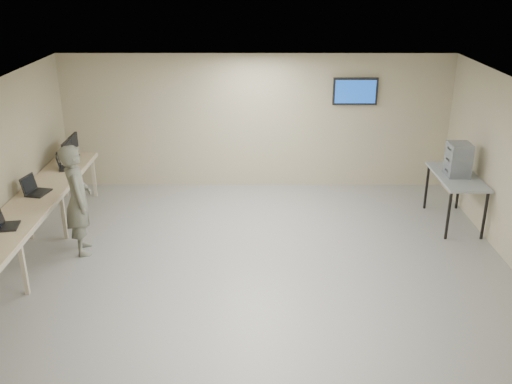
{
  "coord_description": "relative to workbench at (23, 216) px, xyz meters",
  "views": [
    {
      "loc": [
        0.01,
        -8.0,
        4.42
      ],
      "look_at": [
        0.0,
        0.2,
        1.15
      ],
      "focal_mm": 40.0,
      "sensor_mm": 36.0,
      "label": 1
    }
  ],
  "objects": [
    {
      "name": "room",
      "position": [
        3.62,
        0.06,
        0.58
      ],
      "size": [
        8.01,
        7.01,
        2.81
      ],
      "color": "#9E9E9D",
      "rests_on": "ground"
    },
    {
      "name": "workbench",
      "position": [
        0.0,
        0.0,
        0.0
      ],
      "size": [
        0.76,
        6.0,
        0.9
      ],
      "color": "beige",
      "rests_on": "ground"
    },
    {
      "name": "laptop_1",
      "position": [
        -0.04,
        -0.55,
        0.14
      ],
      "size": [
        0.34,
        0.39,
        0.27
      ],
      "rotation": [
        0.0,
        0.0,
        0.18
      ],
      "color": "black",
      "rests_on": "workbench"
    },
    {
      "name": "laptop_2",
      "position": [
        -0.08,
        0.75,
        0.15
      ],
      "size": [
        0.4,
        0.45,
        0.31
      ],
      "rotation": [
        0.0,
        0.0,
        -0.2
      ],
      "color": "black",
      "rests_on": "workbench"
    },
    {
      "name": "laptop_3",
      "position": [
        -0.0,
        1.99,
        0.15
      ],
      "size": [
        0.38,
        0.42,
        0.28
      ],
      "rotation": [
        0.0,
        0.0,
        0.28
      ],
      "color": "black",
      "rests_on": "workbench"
    },
    {
      "name": "monitor_near",
      "position": [
        -0.01,
        2.32,
        0.33
      ],
      "size": [
        0.19,
        0.43,
        0.43
      ],
      "color": "black",
      "rests_on": "workbench"
    },
    {
      "name": "monitor_far",
      "position": [
        -0.01,
        2.75,
        0.34
      ],
      "size": [
        0.2,
        0.44,
        0.44
      ],
      "color": "black",
      "rests_on": "workbench"
    },
    {
      "name": "soldier",
      "position": [
        0.73,
        0.44,
        0.09
      ],
      "size": [
        0.63,
        0.77,
        1.84
      ],
      "primitive_type": "imported",
      "rotation": [
        0.0,
        0.0,
        1.9
      ],
      "color": "#656C5A",
      "rests_on": "ground"
    },
    {
      "name": "side_table",
      "position": [
        7.19,
        1.57,
        0.03
      ],
      "size": [
        0.72,
        1.54,
        0.93
      ],
      "color": "#929AA0",
      "rests_on": "ground"
    },
    {
      "name": "storage_bins",
      "position": [
        7.17,
        1.57,
        0.4
      ],
      "size": [
        0.38,
        0.42,
        0.6
      ],
      "color": "gray",
      "rests_on": "side_table"
    }
  ]
}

